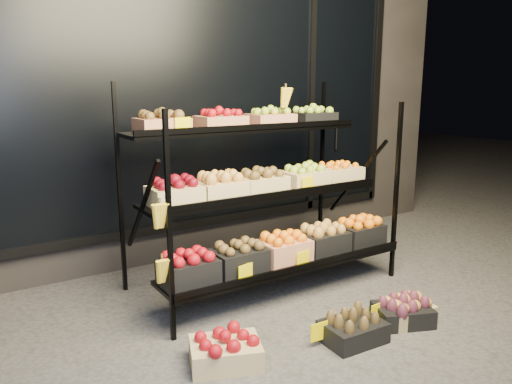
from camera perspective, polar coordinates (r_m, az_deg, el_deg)
ground at (r=3.80m, az=6.50°, el=-13.46°), size 24.00×24.00×0.00m
building at (r=5.66m, az=-10.28°, el=13.14°), size 6.00×2.08×3.50m
display_rack at (r=3.99m, az=1.14°, el=-0.14°), size 2.18×1.02×1.73m
tag_floor_a at (r=3.34m, az=7.21°, el=-16.15°), size 0.13×0.01×0.12m
tag_floor_b at (r=3.66m, az=13.69°, el=-13.71°), size 0.13×0.01×0.12m
floor_crate_left at (r=3.11m, az=-3.52°, el=-17.52°), size 0.50×0.44×0.21m
floor_crate_midleft at (r=3.41m, az=11.01°, el=-15.00°), size 0.41×0.31×0.20m
floor_crate_midright at (r=3.76m, az=16.76°, el=-12.76°), size 0.37×0.28×0.19m
floor_crate_right at (r=3.72m, az=16.41°, el=-12.94°), size 0.45×0.40×0.19m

